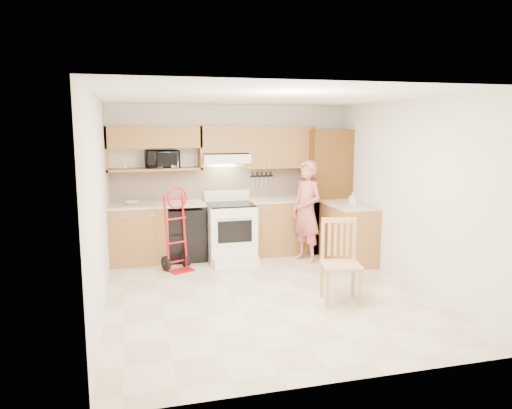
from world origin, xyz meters
name	(u,v)px	position (x,y,z in m)	size (l,w,h in m)	color
floor	(266,295)	(0.00, 0.00, -0.01)	(4.00, 4.50, 0.02)	#C2B29B
ceiling	(266,96)	(0.00, 0.00, 2.51)	(4.00, 4.50, 0.02)	white
wall_back	(230,180)	(0.00, 2.26, 1.25)	(4.00, 0.02, 2.50)	white
wall_front	(343,240)	(0.00, -2.26, 1.25)	(4.00, 0.02, 2.50)	white
wall_left	(98,206)	(-2.01, 0.00, 1.25)	(0.02, 4.50, 2.50)	white
wall_right	(408,193)	(2.01, 0.00, 1.25)	(0.02, 4.50, 2.50)	white
backsplash	(230,183)	(0.00, 2.23, 1.20)	(3.92, 0.03, 0.55)	beige
lower_cab_left	(138,235)	(-1.55, 1.95, 0.45)	(0.90, 0.60, 0.90)	olive
dishwasher	(186,233)	(-0.80, 1.95, 0.42)	(0.60, 0.60, 0.85)	black
lower_cab_right	(281,227)	(0.83, 1.95, 0.45)	(1.14, 0.60, 0.90)	olive
countertop_left	(157,205)	(-1.25, 1.95, 0.92)	(1.50, 0.63, 0.04)	beige
countertop_right	(282,200)	(0.83, 1.95, 0.92)	(1.14, 0.63, 0.04)	beige
cab_return_right	(348,234)	(1.70, 1.15, 0.45)	(0.60, 1.00, 0.90)	olive
countertop_return	(349,205)	(1.70, 1.15, 0.92)	(0.63, 1.00, 0.04)	beige
pantry_tall	(327,190)	(1.65, 1.95, 1.05)	(0.70, 0.60, 2.10)	#59350F
upper_cab_left	(154,137)	(-1.25, 2.08, 1.98)	(1.50, 0.33, 0.34)	olive
upper_shelf_mw	(155,169)	(-1.25, 2.08, 1.47)	(1.50, 0.33, 0.04)	olive
upper_cab_center	(224,139)	(-0.12, 2.08, 1.94)	(0.76, 0.33, 0.44)	olive
upper_cab_right	(280,147)	(0.83, 2.08, 1.80)	(1.14, 0.33, 0.70)	olive
range_hood	(225,158)	(-0.12, 2.02, 1.63)	(0.76, 0.46, 0.14)	white
knife_strip	(262,180)	(0.55, 2.21, 1.24)	(0.40, 0.05, 0.29)	black
microwave	(162,159)	(-1.13, 2.08, 1.63)	(0.51, 0.35, 0.28)	black
range	(232,228)	(-0.11, 1.64, 0.55)	(0.75, 0.98, 1.10)	white
person	(306,211)	(1.05, 1.35, 0.81)	(0.59, 0.39, 1.62)	#C76260
hand_truck	(178,233)	(-0.98, 1.35, 0.57)	(0.45, 0.41, 1.14)	red
dining_chair	(341,262)	(0.81, -0.51, 0.51)	(0.46, 0.50, 1.02)	tan
soap_bottle	(352,198)	(1.70, 1.05, 1.04)	(0.09, 0.09, 0.20)	white
bowl	(132,203)	(-1.63, 1.95, 0.97)	(0.21, 0.21, 0.05)	white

